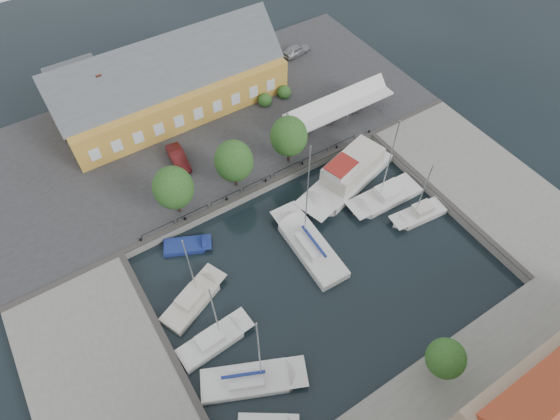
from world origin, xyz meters
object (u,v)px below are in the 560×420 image
at_px(car_red, 178,158).
at_px(east_boat_b, 419,215).
at_px(warehouse, 166,85).
at_px(tent_canopy, 339,104).
at_px(trawler, 348,175).
at_px(car_silver, 296,50).
at_px(west_boat_b, 193,300).
at_px(west_boat_d, 251,380).
at_px(center_sailboat, 310,246).
at_px(launch_nw, 187,246).
at_px(east_boat_a, 385,197).
at_px(west_boat_c, 214,341).

distance_m(car_red, east_boat_b, 27.93).
distance_m(warehouse, car_red, 10.65).
distance_m(tent_canopy, trawler, 9.68).
xyz_separation_m(car_silver, east_boat_b, (-4.78, -31.20, -1.49)).
height_order(west_boat_b, west_boat_d, west_boat_d).
distance_m(trawler, west_boat_b, 22.32).
relative_size(warehouse, east_boat_b, 3.14).
height_order(warehouse, trawler, warehouse).
bearing_deg(center_sailboat, west_boat_d, -144.74).
height_order(car_red, launch_nw, car_red).
height_order(car_red, east_boat_b, east_boat_b).
bearing_deg(tent_canopy, warehouse, 140.14).
bearing_deg(launch_nw, east_boat_b, -23.40).
bearing_deg(west_boat_b, car_silver, 42.18).
distance_m(trawler, west_boat_d, 25.19).
bearing_deg(center_sailboat, car_red, 110.21).
xyz_separation_m(east_boat_b, west_boat_d, (-24.47, -5.55, 0.01)).
distance_m(car_silver, center_sailboat, 33.09).
xyz_separation_m(warehouse, car_red, (-3.38, -9.75, -2.65)).
height_order(car_silver, east_boat_a, east_boat_a).
distance_m(west_boat_c, west_boat_d, 4.94).
distance_m(tent_canopy, west_boat_c, 31.82).
bearing_deg(tent_canopy, west_boat_d, -139.34).
xyz_separation_m(trawler, launch_nw, (-19.69, 1.74, -0.93)).
relative_size(car_red, west_boat_c, 0.48).
bearing_deg(west_boat_c, west_boat_d, -77.77).
bearing_deg(west_boat_c, center_sailboat, 15.74).
bearing_deg(launch_nw, west_boat_d, -95.03).
distance_m(east_boat_b, west_boat_d, 25.09).
bearing_deg(car_silver, warehouse, 84.98).
bearing_deg(west_boat_b, east_boat_b, -8.85).
distance_m(west_boat_b, west_boat_d, 9.53).
height_order(car_silver, east_boat_b, east_boat_b).
relative_size(trawler, east_boat_b, 1.55).
height_order(center_sailboat, west_boat_d, center_sailboat).
xyz_separation_m(warehouse, west_boat_d, (-8.96, -35.81, -4.16)).
xyz_separation_m(west_boat_d, launch_nw, (1.37, 15.55, -0.18)).
xyz_separation_m(east_boat_a, west_boat_b, (-23.86, 0.07, -0.00)).
bearing_deg(launch_nw, car_silver, 37.25).
height_order(center_sailboat, trawler, center_sailboat).
xyz_separation_m(car_red, east_boat_b, (18.89, -20.51, -1.52)).
bearing_deg(trawler, west_boat_c, -157.88).
relative_size(trawler, west_boat_d, 1.16).
relative_size(west_boat_d, launch_nw, 2.29).
relative_size(center_sailboat, west_boat_b, 1.42).
height_order(center_sailboat, east_boat_b, center_sailboat).
bearing_deg(west_boat_d, trawler, 33.26).
height_order(warehouse, east_boat_b, warehouse).
bearing_deg(warehouse, launch_nw, -110.53).
distance_m(east_boat_a, west_boat_c, 24.51).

